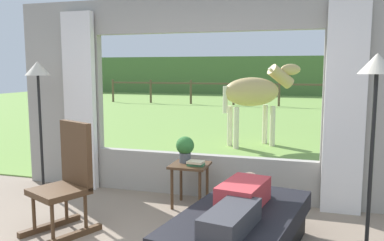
{
  "coord_description": "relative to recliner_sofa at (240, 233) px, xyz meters",
  "views": [
    {
      "loc": [
        1.32,
        -2.6,
        1.65
      ],
      "look_at": [
        0.0,
        1.8,
        1.05
      ],
      "focal_mm": 37.13,
      "sensor_mm": 36.0,
      "label": 1
    }
  ],
  "objects": [
    {
      "name": "recliner_sofa",
      "position": [
        0.0,
        0.0,
        0.0
      ],
      "size": [
        1.18,
        1.83,
        0.42
      ],
      "rotation": [
        0.0,
        0.0,
        -0.18
      ],
      "color": "black",
      "rests_on": "ground_plane"
    },
    {
      "name": "horse",
      "position": [
        -0.57,
        5.05,
        0.94
      ],
      "size": [
        1.67,
        1.34,
        1.73
      ],
      "rotation": [
        0.0,
        0.0,
        -0.95
      ],
      "color": "tan",
      "rests_on": "outdoor_pasture_lawn"
    },
    {
      "name": "distant_hill_ridge",
      "position": [
        -0.77,
        22.29,
        0.98
      ],
      "size": [
        36.0,
        2.0,
        2.4
      ],
      "primitive_type": "cube",
      "color": "#4D7039",
      "rests_on": "ground_plane"
    },
    {
      "name": "curtain_panel_right",
      "position": [
        0.92,
        1.41,
        0.98
      ],
      "size": [
        0.44,
        0.1,
        2.4
      ],
      "primitive_type": "cube",
      "color": "silver",
      "rests_on": "ground_plane"
    },
    {
      "name": "side_table",
      "position": [
        -0.81,
        1.13,
        0.21
      ],
      "size": [
        0.44,
        0.44,
        0.52
      ],
      "color": "#4C331E",
      "rests_on": "ground_plane"
    },
    {
      "name": "outdoor_pasture_lawn",
      "position": [
        -0.77,
        12.45,
        -0.21
      ],
      "size": [
        36.0,
        21.68,
        0.02
      ],
      "primitive_type": "cube",
      "color": "#759E47",
      "rests_on": "ground_plane"
    },
    {
      "name": "reclining_person",
      "position": [
        -0.0,
        -0.05,
        0.3
      ],
      "size": [
        0.44,
        1.43,
        0.22
      ],
      "rotation": [
        0.0,
        0.0,
        -0.18
      ],
      "color": "#B23338",
      "rests_on": "recliner_sofa"
    },
    {
      "name": "floor_lamp_right",
      "position": [
        1.09,
        0.44,
        1.22
      ],
      "size": [
        0.32,
        0.32,
        1.79
      ],
      "color": "black",
      "rests_on": "ground_plane"
    },
    {
      "name": "back_wall_with_window",
      "position": [
        -0.77,
        1.55,
        1.03
      ],
      "size": [
        5.2,
        0.12,
        2.55
      ],
      "color": "#9E998E",
      "rests_on": "ground_plane"
    },
    {
      "name": "potted_plant",
      "position": [
        -0.89,
        1.19,
        0.48
      ],
      "size": [
        0.22,
        0.22,
        0.32
      ],
      "color": "#4C5156",
      "rests_on": "side_table"
    },
    {
      "name": "book_stack",
      "position": [
        -0.72,
        1.07,
        0.33
      ],
      "size": [
        0.2,
        0.16,
        0.06
      ],
      "color": "#337247",
      "rests_on": "side_table"
    },
    {
      "name": "rocking_chair",
      "position": [
        -1.77,
        0.06,
        0.33
      ],
      "size": [
        0.7,
        0.81,
        1.12
      ],
      "rotation": [
        0.0,
        0.0,
        -0.43
      ],
      "color": "#4C331E",
      "rests_on": "ground_plane"
    },
    {
      "name": "pasture_tree",
      "position": [
        1.59,
        8.24,
        0.99
      ],
      "size": [
        1.24,
        1.29,
        2.38
      ],
      "color": "#4C3823",
      "rests_on": "outdoor_pasture_lawn"
    },
    {
      "name": "pasture_fence_line",
      "position": [
        -0.77,
        14.25,
        0.53
      ],
      "size": [
        16.1,
        0.1,
        1.1
      ],
      "color": "brown",
      "rests_on": "outdoor_pasture_lawn"
    },
    {
      "name": "floor_lamp_left",
      "position": [
        -2.84,
        1.06,
        1.19
      ],
      "size": [
        0.32,
        0.32,
        1.75
      ],
      "color": "black",
      "rests_on": "ground_plane"
    },
    {
      "name": "curtain_panel_left",
      "position": [
        -2.46,
        1.41,
        0.98
      ],
      "size": [
        0.44,
        0.1,
        2.4
      ],
      "primitive_type": "cube",
      "color": "silver",
      "rests_on": "ground_plane"
    }
  ]
}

